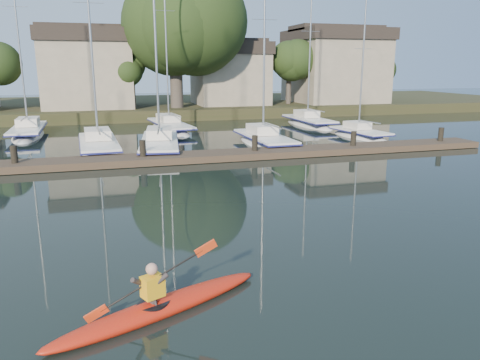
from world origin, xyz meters
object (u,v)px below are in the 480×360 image
object	(u,v)px
sailboat_3	(264,148)
sailboat_4	(359,140)
sailboat_2	(160,153)
sailboat_5	(29,138)
sailboat_1	(99,154)
sailboat_7	(308,128)
dock	(201,156)
sailboat_6	(170,132)
kayak	(159,304)

from	to	relation	value
sailboat_3	sailboat_4	bearing A→B (deg)	7.94
sailboat_2	sailboat_5	world-z (taller)	sailboat_2
sailboat_1	sailboat_4	world-z (taller)	sailboat_1
sailboat_1	sailboat_3	size ratio (longest dim) A/B	1.08
sailboat_1	sailboat_7	distance (m)	18.66
dock	sailboat_1	distance (m)	6.86
sailboat_6	sailboat_7	size ratio (longest dim) A/B	1.15
dock	sailboat_5	world-z (taller)	sailboat_5
sailboat_1	dock	bearing A→B (deg)	-43.56
sailboat_3	kayak	bearing A→B (deg)	-115.93
sailboat_4	sailboat_6	bearing A→B (deg)	140.81
kayak	sailboat_7	size ratio (longest dim) A/B	0.36
sailboat_4	sailboat_6	distance (m)	14.46
dock	sailboat_6	distance (m)	12.73
sailboat_2	sailboat_5	size ratio (longest dim) A/B	1.02
sailboat_5	sailboat_7	distance (m)	21.85
dock	sailboat_5	size ratio (longest dim) A/B	2.24
sailboat_2	sailboat_6	size ratio (longest dim) A/B	1.02
sailboat_4	sailboat_5	bearing A→B (deg)	154.75
sailboat_5	sailboat_6	distance (m)	10.24
sailboat_3	sailboat_7	xyz separation A→B (m)	(6.89, 8.51, -0.00)
dock	sailboat_4	distance (m)	13.30
sailboat_4	sailboat_5	size ratio (longest dim) A/B	0.69
sailboat_3	sailboat_7	distance (m)	10.95
dock	sailboat_1	world-z (taller)	sailboat_1
kayak	sailboat_4	xyz separation A→B (m)	(16.30, 20.24, -0.36)
dock	sailboat_5	bearing A→B (deg)	128.99
sailboat_5	sailboat_7	bearing A→B (deg)	-2.22
sailboat_4	sailboat_5	world-z (taller)	sailboat_5
sailboat_2	sailboat_5	distance (m)	12.09
kayak	dock	world-z (taller)	kayak
sailboat_2	dock	bearing A→B (deg)	-57.88
kayak	sailboat_3	distance (m)	21.00
sailboat_1	kayak	bearing A→B (deg)	-89.36
dock	sailboat_7	distance (m)	17.00
sailboat_4	sailboat_6	world-z (taller)	sailboat_6
dock	sailboat_7	size ratio (longest dim) A/B	2.57
sailboat_4	sailboat_5	xyz separation A→B (m)	(-22.44, 7.52, -0.02)
sailboat_1	sailboat_7	xyz separation A→B (m)	(16.94, 7.82, -0.00)
sailboat_4	sailboat_7	bearing A→B (deg)	87.89
sailboat_1	sailboat_2	size ratio (longest dim) A/B	0.92
kayak	sailboat_2	xyz separation A→B (m)	(2.25, 19.05, -0.38)
kayak	dock	bearing A→B (deg)	51.32
sailboat_7	kayak	bearing A→B (deg)	-120.76
dock	sailboat_1	size ratio (longest dim) A/B	2.38
dock	sailboat_7	world-z (taller)	sailboat_7
dock	sailboat_4	world-z (taller)	sailboat_4
kayak	sailboat_6	xyz separation A→B (m)	(4.10, 28.00, -0.37)
sailboat_6	sailboat_7	xyz separation A→B (m)	(11.61, -0.44, -0.02)
kayak	sailboat_3	xyz separation A→B (m)	(8.82, 19.05, -0.38)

